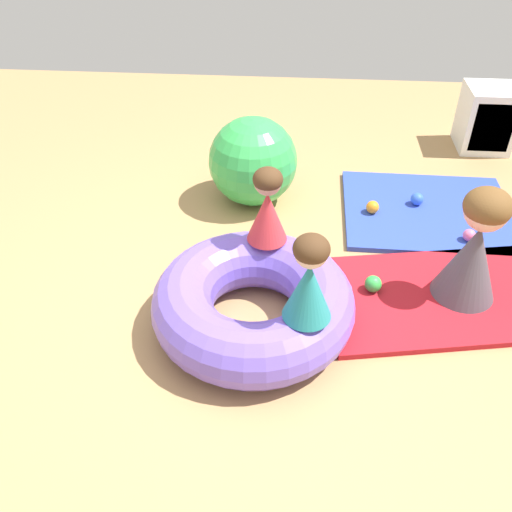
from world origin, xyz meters
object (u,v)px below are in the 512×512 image
play_ball_green (373,284)px  inflatable_cushion (253,303)px  play_ball_orange (373,207)px  exercise_ball_large (253,161)px  play_ball_pink (469,235)px  storage_cube (487,119)px  child_in_red (267,206)px  play_ball_blue (417,199)px  child_in_teal (309,279)px  adult_seated (476,246)px

play_ball_green → inflatable_cushion: bearing=-156.0°
play_ball_orange → exercise_ball_large: 0.97m
play_ball_green → play_ball_orange: play_ball_green is taller
inflatable_cushion → play_ball_pink: 1.71m
inflatable_cushion → storage_cube: size_ratio=2.09×
child_in_red → play_ball_green: (0.67, -0.07, -0.50)m
inflatable_cushion → play_ball_orange: inflatable_cushion is taller
child_in_red → play_ball_blue: (1.10, 0.97, -0.50)m
exercise_ball_large → storage_cube: bearing=27.7°
play_ball_pink → play_ball_blue: play_ball_blue is taller
play_ball_blue → child_in_red: bearing=-138.6°
storage_cube → play_ball_orange: bearing=-131.6°
play_ball_blue → storage_cube: size_ratio=0.17×
child_in_red → storage_cube: 2.79m
child_in_teal → child_in_red: size_ratio=1.03×
play_ball_orange → inflatable_cushion: bearing=-123.3°
child_in_teal → play_ball_pink: bearing=77.3°
inflatable_cushion → exercise_ball_large: exercise_ball_large is taller
adult_seated → play_ball_green: 0.64m
adult_seated → play_ball_blue: 1.07m
play_ball_pink → storage_cube: size_ratio=0.16×
storage_cube → child_in_teal: bearing=-120.6°
child_in_red → play_ball_pink: size_ratio=5.49×
adult_seated → storage_cube: 2.21m
child_in_red → play_ball_blue: child_in_red is taller
inflatable_cushion → play_ball_blue: inflatable_cushion is taller
exercise_ball_large → storage_cube: (2.02, 1.06, -0.06)m
adult_seated → play_ball_green: bearing=82.9°
adult_seated → play_ball_pink: (0.16, 0.57, -0.32)m
storage_cube → play_ball_green: bearing=-118.9°
play_ball_orange → storage_cube: (1.10, 1.24, 0.19)m
child_in_teal → storage_cube: bearing=91.2°
inflatable_cushion → storage_cube: storage_cube is taller
play_ball_pink → play_ball_orange: (-0.65, 0.30, 0.00)m
child_in_red → exercise_ball_large: bearing=131.4°
child_in_teal → adult_seated: 1.17m
play_ball_orange → child_in_teal: bearing=-108.8°
child_in_red → exercise_ball_large: 1.05m
child_in_red → adult_seated: (1.23, -0.05, -0.19)m
play_ball_green → play_ball_orange: (0.07, 0.89, -0.00)m
play_ball_orange → play_ball_green: bearing=-94.8°
adult_seated → play_ball_orange: 1.05m
inflatable_cushion → child_in_teal: (0.30, -0.26, 0.42)m
inflatable_cushion → play_ball_blue: (1.15, 1.36, -0.09)m
inflatable_cushion → play_ball_pink: size_ratio=13.37×
play_ball_blue → play_ball_orange: (-0.35, -0.14, -0.00)m
inflatable_cushion → child_in_red: bearing=82.4°
child_in_teal → adult_seated: child_in_teal is taller
play_ball_pink → inflatable_cushion: bearing=-147.7°
play_ball_green → exercise_ball_large: bearing=128.2°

